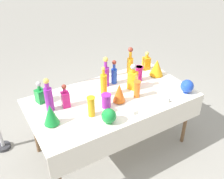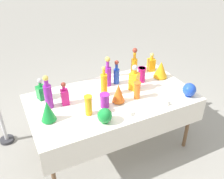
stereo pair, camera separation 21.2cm
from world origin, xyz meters
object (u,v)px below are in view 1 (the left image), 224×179
(tall_bottle_3, at_px, (106,74))
(slender_vase_2, at_px, (139,73))
(tall_bottle_1, at_px, (130,62))
(tall_bottle_4, at_px, (104,84))
(square_decanter_1, at_px, (146,62))
(fluted_vase_1, at_px, (157,68))
(square_decanter_0, at_px, (40,94))
(square_decanter_2, at_px, (133,78))
(slender_vase_0, at_px, (137,89))
(fluted_vase_2, at_px, (119,93))
(round_bowl_1, at_px, (109,116))
(slender_vase_3, at_px, (91,106))
(square_decanter_3, at_px, (65,98))
(round_bowl_0, at_px, (187,86))
(cardboard_box_behind_left, at_px, (80,100))
(tall_bottle_0, at_px, (49,97))
(tall_bottle_2, at_px, (114,74))
(fluted_vase_0, at_px, (51,114))
(slender_vase_1, at_px, (106,100))

(tall_bottle_3, distance_m, slender_vase_2, 0.43)
(tall_bottle_1, bearing_deg, tall_bottle_4, -151.33)
(square_decanter_1, distance_m, fluted_vase_1, 0.21)
(square_decanter_0, xyz_separation_m, square_decanter_2, (1.02, -0.28, 0.04))
(tall_bottle_4, relative_size, slender_vase_0, 1.82)
(fluted_vase_2, bearing_deg, round_bowl_1, -137.70)
(tall_bottle_3, relative_size, slender_vase_3, 1.73)
(tall_bottle_4, xyz_separation_m, square_decanter_0, (-0.65, 0.24, -0.05))
(tall_bottle_1, xyz_separation_m, square_decanter_3, (-1.03, -0.29, -0.04))
(round_bowl_0, distance_m, round_bowl_1, 1.05)
(slender_vase_0, distance_m, round_bowl_1, 0.56)
(cardboard_box_behind_left, bearing_deg, slender_vase_2, -61.26)
(tall_bottle_3, height_order, round_bowl_1, tall_bottle_3)
(tall_bottle_0, xyz_separation_m, fluted_vase_2, (0.70, -0.24, -0.05))
(square_decanter_1, bearing_deg, fluted_vase_2, -147.41)
(tall_bottle_2, distance_m, slender_vase_2, 0.32)
(slender_vase_0, distance_m, slender_vase_3, 0.60)
(fluted_vase_0, bearing_deg, slender_vase_2, 12.00)
(square_decanter_2, bearing_deg, fluted_vase_0, -172.39)
(square_decanter_2, relative_size, square_decanter_3, 1.19)
(round_bowl_0, bearing_deg, slender_vase_3, 170.97)
(square_decanter_2, height_order, fluted_vase_1, square_decanter_2)
(fluted_vase_2, xyz_separation_m, round_bowl_1, (-0.28, -0.26, -0.03))
(square_decanter_0, bearing_deg, tall_bottle_1, 3.38)
(square_decanter_1, bearing_deg, square_decanter_3, -168.70)
(tall_bottle_3, relative_size, fluted_vase_1, 1.73)
(tall_bottle_1, height_order, fluted_vase_1, tall_bottle_1)
(cardboard_box_behind_left, bearing_deg, square_decanter_1, -41.32)
(square_decanter_3, bearing_deg, tall_bottle_0, 172.73)
(square_decanter_2, distance_m, round_bowl_1, 0.70)
(slender_vase_0, xyz_separation_m, fluted_vase_2, (-0.22, 0.02, 0.01))
(slender_vase_0, height_order, cardboard_box_behind_left, slender_vase_0)
(fluted_vase_2, bearing_deg, cardboard_box_behind_left, 90.01)
(tall_bottle_0, xyz_separation_m, square_decanter_1, (1.44, 0.23, -0.06))
(tall_bottle_0, xyz_separation_m, fluted_vase_0, (-0.06, -0.23, -0.04))
(square_decanter_0, distance_m, round_bowl_0, 1.66)
(tall_bottle_2, xyz_separation_m, cardboard_box_behind_left, (-0.17, 0.75, -0.75))
(square_decanter_2, bearing_deg, square_decanter_0, 164.49)
(tall_bottle_4, bearing_deg, tall_bottle_3, 54.00)
(tall_bottle_3, distance_m, fluted_vase_0, 0.90)
(round_bowl_1, bearing_deg, tall_bottle_4, 66.09)
(square_decanter_0, relative_size, cardboard_box_behind_left, 0.44)
(square_decanter_1, relative_size, cardboard_box_behind_left, 0.44)
(slender_vase_2, height_order, fluted_vase_2, fluted_vase_2)
(square_decanter_1, bearing_deg, tall_bottle_4, -161.19)
(slender_vase_3, bearing_deg, fluted_vase_2, 10.01)
(tall_bottle_3, xyz_separation_m, slender_vase_3, (-0.43, -0.44, -0.04))
(slender_vase_3, bearing_deg, round_bowl_0, -9.03)
(slender_vase_1, xyz_separation_m, fluted_vase_2, (0.17, 0.01, 0.03))
(slender_vase_1, xyz_separation_m, slender_vase_3, (-0.20, -0.05, 0.03))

